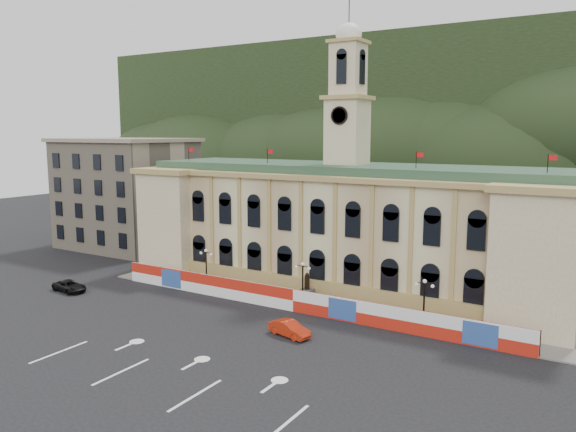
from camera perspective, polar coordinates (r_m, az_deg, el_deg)
The scene contains 13 objects.
ground at distance 51.34m, azimuth -8.34°, elevation -14.01°, with size 260.00×260.00×0.00m, color black.
lane_markings at distance 47.94m, azimuth -12.32°, elevation -15.80°, with size 26.00×10.00×0.02m, color white, non-canonical shape.
hill_ridge at distance 161.15m, azimuth 20.75°, elevation 7.91°, with size 230.00×80.00×64.00m.
city_hall at distance 71.80m, azimuth 5.77°, elevation -0.95°, with size 56.20×17.60×37.10m.
side_building_left at distance 100.21m, azimuth -16.07°, elevation 2.29°, with size 21.00×17.00×18.60m.
hoarding_fence at distance 62.48m, azimuth 0.64°, elevation -8.56°, with size 50.00×0.44×2.50m.
pavement at distance 65.06m, azimuth 1.83°, elevation -8.95°, with size 56.00×5.50×0.16m, color slate.
statue at distance 64.95m, azimuth 1.94°, elevation -7.96°, with size 1.40×1.40×3.72m.
lamp_left at distance 71.42m, azimuth -8.31°, elevation -4.96°, with size 1.96×0.44×5.15m.
lamp_center at distance 63.60m, azimuth 1.50°, elevation -6.55°, with size 1.96×0.44×5.15m.
lamp_right at distance 58.16m, azimuth 13.66°, elevation -8.24°, with size 1.96×0.44×5.15m.
red_sedan at distance 55.39m, azimuth 0.16°, elevation -11.38°, with size 4.76×2.58×1.49m, color #B4240C.
black_suv at distance 75.19m, azimuth -21.31°, elevation -6.65°, with size 5.15×2.79×1.37m, color black.
Camera 1 is at (30.68, -36.21, 19.57)m, focal length 35.00 mm.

